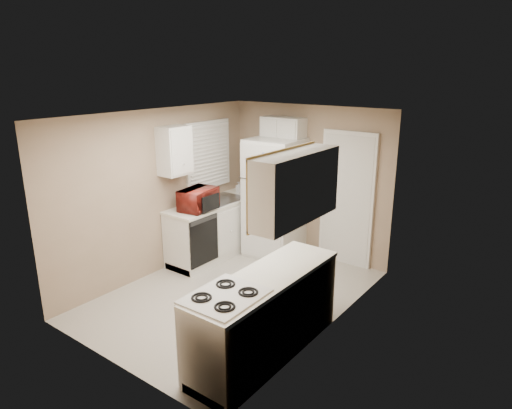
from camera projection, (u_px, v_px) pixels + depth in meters
The scene contains 19 objects.
floor at pixel (234, 294), 6.17m from camera, with size 3.80×3.80×0.00m, color beige.
ceiling at pixel (231, 115), 5.47m from camera, with size 3.80×3.80×0.00m, color white.
wall_left at pixel (158, 193), 6.62m from camera, with size 3.80×3.80×0.00m, color #9D8469.
wall_right at pixel (331, 233), 5.02m from camera, with size 3.80×3.80×0.00m, color #9D8469.
wall_back at pixel (308, 181), 7.28m from camera, with size 2.80×2.80×0.00m, color #9D8469.
wall_front at pixel (106, 257), 4.36m from camera, with size 2.80×2.80×0.00m, color #9D8469.
left_counter at pixel (216, 228), 7.36m from camera, with size 0.60×1.80×0.90m, color silver.
dishwasher at pixel (204, 241), 6.72m from camera, with size 0.03×0.58×0.72m, color black.
sink at pixel (222, 202), 7.35m from camera, with size 0.54×0.74×0.16m, color gray.
microwave at pixel (198, 200), 6.79m from camera, with size 0.32×0.58×0.38m, color maroon.
soap_bottle at pixel (239, 187), 7.73m from camera, with size 0.08×0.09×0.19m, color silver.
window_blinds at pixel (209, 155), 7.29m from camera, with size 0.10×0.98×1.08m, color silver.
upper_cabinet_left at pixel (175, 151), 6.53m from camera, with size 0.30×0.45×0.70m, color silver.
refrigerator at pixel (275, 198), 7.26m from camera, with size 0.78×0.76×1.90m, color silver.
cabinet_over_fridge at pixel (283, 130), 7.16m from camera, with size 0.70×0.30×0.40m, color silver.
interior_door at pixel (347, 200), 6.90m from camera, with size 0.86×0.06×2.08m, color silver.
right_counter at pixel (266, 315), 4.79m from camera, with size 0.60×2.00×0.90m, color silver.
stove at pixel (226, 339), 4.37m from camera, with size 0.60×0.74×0.89m, color silver.
upper_cabinet_right at pixel (296, 187), 4.55m from camera, with size 0.30×1.20×0.70m, color silver.
Camera 1 is at (3.56, -4.27, 2.95)m, focal length 32.00 mm.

